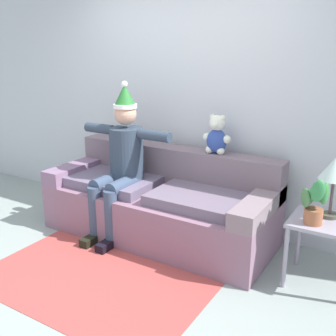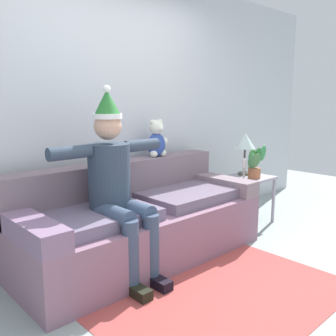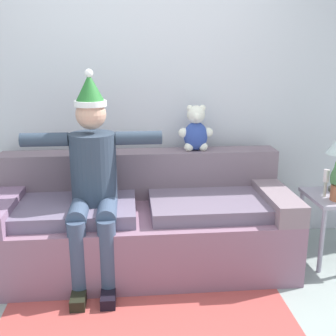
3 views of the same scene
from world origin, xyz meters
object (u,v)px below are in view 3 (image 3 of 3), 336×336
(couch, at_px, (143,223))
(person_seated, at_px, (93,176))
(candle_tall, at_px, (326,179))
(teddy_bear, at_px, (196,130))

(couch, distance_m, person_seated, 0.60)
(couch, bearing_deg, candle_tall, -4.41)
(couch, height_order, person_seated, person_seated)
(person_seated, xyz_separation_m, candle_tall, (1.79, 0.05, -0.09))
(person_seated, relative_size, candle_tall, 6.88)
(couch, distance_m, teddy_bear, 0.88)
(person_seated, height_order, candle_tall, person_seated)
(teddy_bear, xyz_separation_m, candle_tall, (0.97, -0.40, -0.33))
(teddy_bear, height_order, candle_tall, teddy_bear)
(couch, bearing_deg, person_seated, -155.31)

